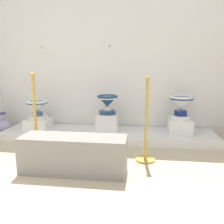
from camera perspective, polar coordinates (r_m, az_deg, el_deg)
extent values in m
cube|color=beige|center=(2.37, -7.08, -17.89)|extent=(6.03, 5.64, 0.02)
cube|color=white|center=(4.12, -0.18, 15.76)|extent=(4.23, 0.06, 2.97)
cube|color=white|center=(3.82, -1.04, -5.48)|extent=(3.38, 0.77, 0.12)
cube|color=white|center=(4.07, -17.39, -2.83)|extent=(0.38, 0.35, 0.18)
cylinder|color=white|center=(4.05, -17.48, -1.19)|extent=(0.30, 0.30, 0.06)
cylinder|color=#395687|center=(4.04, -17.53, -0.35)|extent=(0.16, 0.16, 0.06)
cone|color=white|center=(4.02, -17.62, 1.24)|extent=(0.34, 0.34, 0.17)
cylinder|color=#395687|center=(4.01, -17.67, 2.17)|extent=(0.33, 0.33, 0.03)
torus|color=white|center=(4.00, -17.69, 2.45)|extent=(0.35, 0.35, 0.04)
cylinder|color=#395687|center=(4.00, -17.69, 2.38)|extent=(0.24, 0.24, 0.01)
cube|color=white|center=(3.82, -1.12, -2.47)|extent=(0.33, 0.31, 0.27)
cylinder|color=navy|center=(3.78, -1.13, -0.03)|extent=(0.26, 0.26, 0.06)
cylinder|color=white|center=(3.77, -1.13, 0.85)|extent=(0.12, 0.12, 0.06)
cone|color=navy|center=(3.76, -1.14, 2.52)|extent=(0.32, 0.32, 0.16)
cylinder|color=white|center=(3.75, -1.14, 3.47)|extent=(0.31, 0.31, 0.03)
torus|color=navy|center=(3.75, -1.14, 3.77)|extent=(0.33, 0.33, 0.04)
cylinder|color=white|center=(3.75, -1.14, 3.70)|extent=(0.22, 0.22, 0.01)
cube|color=white|center=(3.86, 16.11, -3.23)|extent=(0.35, 0.37, 0.21)
cylinder|color=white|center=(3.83, 16.22, -1.22)|extent=(0.32, 0.32, 0.07)
cylinder|color=navy|center=(3.82, 16.27, -0.19)|extent=(0.19, 0.19, 0.07)
cone|color=white|center=(3.79, 16.39, 1.92)|extent=(0.37, 0.37, 0.21)
cylinder|color=navy|center=(3.78, 16.46, 3.21)|extent=(0.36, 0.36, 0.03)
torus|color=white|center=(3.78, 16.47, 3.51)|extent=(0.38, 0.38, 0.04)
cylinder|color=navy|center=(3.78, 16.47, 3.43)|extent=(0.26, 0.26, 0.01)
cube|color=white|center=(4.39, -16.25, 14.38)|extent=(0.09, 0.01, 0.11)
cube|color=slate|center=(4.41, -16.64, 14.78)|extent=(0.02, 0.01, 0.02)
cube|color=white|center=(4.07, 0.04, 15.15)|extent=(0.13, 0.01, 0.13)
cube|color=#5B9E4C|center=(4.08, -0.58, 15.70)|extent=(0.02, 0.01, 0.02)
cylinder|color=navy|center=(4.45, -24.99, -4.73)|extent=(0.17, 0.17, 0.03)
ellipsoid|color=#A5A9CC|center=(4.42, -25.12, -3.07)|extent=(0.28, 0.28, 0.23)
cylinder|color=#A5A9CC|center=(4.38, -25.29, -0.96)|extent=(0.12, 0.12, 0.10)
torus|color=navy|center=(4.38, -25.34, -0.34)|extent=(0.16, 0.16, 0.02)
cylinder|color=gold|center=(3.28, -17.64, -9.60)|extent=(0.24, 0.24, 0.02)
cylinder|color=gold|center=(3.15, -18.16, -0.98)|extent=(0.04, 0.04, 0.98)
sphere|color=gold|center=(3.09, -18.72, 8.51)|extent=(0.06, 0.06, 0.06)
cylinder|color=gold|center=(2.97, 8.04, -11.32)|extent=(0.24, 0.24, 0.02)
cylinder|color=gold|center=(2.83, 8.30, -2.19)|extent=(0.04, 0.04, 0.94)
sphere|color=gold|center=(2.76, 8.58, 8.02)|extent=(0.06, 0.06, 0.06)
cube|color=gray|center=(2.62, -9.22, -10.07)|extent=(1.14, 0.36, 0.40)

